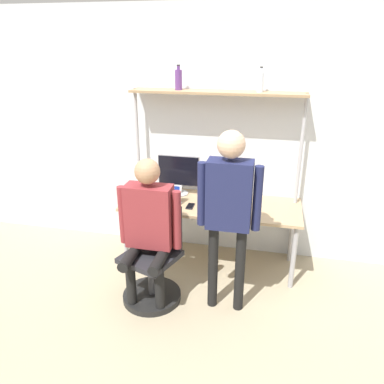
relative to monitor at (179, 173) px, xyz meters
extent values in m
plane|color=tan|center=(0.40, -0.56, -0.96)|extent=(12.00, 12.00, 0.00)
cube|color=silver|center=(0.40, 0.19, 0.39)|extent=(8.00, 0.06, 2.70)
cube|color=tan|center=(0.40, -0.19, -0.26)|extent=(1.88, 0.70, 0.03)
cylinder|color=#A5A5AA|center=(-0.48, -0.48, -0.62)|extent=(0.05, 0.05, 0.69)
cylinder|color=#A5A5AA|center=(1.29, -0.48, -0.62)|extent=(0.05, 0.05, 0.69)
cylinder|color=#A5A5AA|center=(-0.48, 0.10, -0.62)|extent=(0.05, 0.05, 0.69)
cylinder|color=#A5A5AA|center=(1.29, 0.10, -0.62)|extent=(0.05, 0.05, 0.69)
cube|color=#997A56|center=(0.40, 0.02, 0.89)|extent=(1.79, 0.27, 0.02)
cylinder|color=#B2B2B7|center=(-0.47, 0.02, -0.03)|extent=(0.04, 0.04, 1.86)
cylinder|color=#B2B2B7|center=(1.28, 0.02, -0.03)|extent=(0.04, 0.04, 1.86)
cylinder|color=#B7B7BC|center=(0.00, 0.00, -0.24)|extent=(0.21, 0.21, 0.01)
cylinder|color=#B7B7BC|center=(0.00, 0.00, -0.18)|extent=(0.06, 0.06, 0.10)
cube|color=#B7B7BC|center=(0.00, 0.00, 0.03)|extent=(0.47, 0.01, 0.35)
cube|color=black|center=(0.00, 0.00, 0.03)|extent=(0.45, 0.02, 0.33)
cube|color=silver|center=(-0.07, -0.34, -0.24)|extent=(0.32, 0.20, 0.01)
cube|color=black|center=(-0.07, -0.35, -0.23)|extent=(0.28, 0.11, 0.00)
cube|color=silver|center=(-0.07, -0.27, -0.14)|extent=(0.32, 0.08, 0.19)
cube|color=navy|center=(-0.07, -0.28, -0.14)|extent=(0.28, 0.07, 0.17)
cube|color=black|center=(0.21, -0.32, -0.24)|extent=(0.07, 0.15, 0.01)
cube|color=black|center=(0.21, -0.32, -0.23)|extent=(0.06, 0.13, 0.00)
cylinder|color=black|center=(-0.03, -0.96, -0.93)|extent=(0.56, 0.56, 0.06)
cylinder|color=#4C4C51|center=(-0.03, -0.96, -0.71)|extent=(0.06, 0.06, 0.38)
cube|color=#26262B|center=(-0.03, -0.96, -0.50)|extent=(0.59, 0.59, 0.05)
cube|color=#26262B|center=(0.04, -0.76, -0.25)|extent=(0.40, 0.18, 0.45)
cylinder|color=black|center=(-0.17, -1.13, -0.72)|extent=(0.09, 0.09, 0.49)
cylinder|color=black|center=(0.10, -1.13, -0.72)|extent=(0.09, 0.09, 0.49)
cylinder|color=black|center=(-0.17, -1.10, -0.43)|extent=(0.10, 0.38, 0.10)
cylinder|color=black|center=(0.10, -1.10, -0.43)|extent=(0.10, 0.38, 0.10)
cube|color=maroon|center=(-0.03, -0.93, -0.09)|extent=(0.42, 0.20, 0.58)
cylinder|color=maroon|center=(-0.29, -0.93, -0.10)|extent=(0.08, 0.08, 0.55)
cylinder|color=maroon|center=(0.22, -0.93, -0.10)|extent=(0.08, 0.08, 0.55)
sphere|color=tan|center=(-0.03, -0.93, 0.33)|extent=(0.22, 0.22, 0.22)
cylinder|color=black|center=(0.55, -0.92, -0.54)|extent=(0.09, 0.09, 0.84)
cylinder|color=black|center=(0.80, -0.92, -0.54)|extent=(0.09, 0.09, 0.84)
cube|color=#1E234C|center=(0.68, -0.92, 0.18)|extent=(0.38, 0.20, 0.60)
cylinder|color=#1E234C|center=(0.44, -0.92, 0.16)|extent=(0.08, 0.08, 0.57)
cylinder|color=#1E234C|center=(0.91, -0.92, 0.16)|extent=(0.08, 0.08, 0.57)
sphere|color=#D8AD8C|center=(0.68, -0.92, 0.61)|extent=(0.23, 0.23, 0.23)
cylinder|color=#593372|center=(0.01, 0.02, 1.00)|extent=(0.07, 0.07, 0.20)
cylinder|color=#593372|center=(0.01, 0.02, 1.12)|extent=(0.03, 0.03, 0.04)
cylinder|color=black|center=(0.01, 0.02, 1.14)|extent=(0.04, 0.04, 0.01)
cylinder|color=silver|center=(0.83, 0.02, 1.00)|extent=(0.06, 0.06, 0.19)
cylinder|color=silver|center=(0.83, 0.02, 1.11)|extent=(0.03, 0.03, 0.04)
cylinder|color=black|center=(0.83, 0.02, 1.13)|extent=(0.03, 0.03, 0.01)
camera|label=1|loc=(1.00, -3.80, 1.37)|focal=35.00mm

